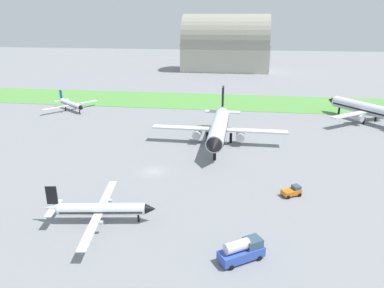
% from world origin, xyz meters
% --- Properties ---
extents(ground_plane, '(600.00, 600.00, 0.00)m').
position_xyz_m(ground_plane, '(0.00, 0.00, 0.00)').
color(ground_plane, gray).
extents(grass_taxiway_strip, '(360.00, 28.00, 0.08)m').
position_xyz_m(grass_taxiway_strip, '(0.00, 69.09, 0.04)').
color(grass_taxiway_strip, '#549342').
rests_on(grass_taxiway_strip, ground_plane).
extents(airplane_midfield_jet, '(35.54, 34.81, 12.58)m').
position_xyz_m(airplane_midfield_jet, '(12.85, 20.14, 4.53)').
color(airplane_midfield_jet, silver).
rests_on(airplane_midfield_jet, ground_plane).
extents(airplane_parked_jet_far, '(27.32, 27.68, 11.49)m').
position_xyz_m(airplane_parked_jet_far, '(58.43, 47.07, 4.14)').
color(airplane_parked_jet_far, silver).
rests_on(airplane_parked_jet_far, ground_plane).
extents(airplane_foreground_turboprop, '(18.46, 21.49, 6.46)m').
position_xyz_m(airplane_foreground_turboprop, '(-3.72, -20.75, 2.36)').
color(airplane_foreground_turboprop, silver).
rests_on(airplane_foreground_turboprop, ground_plane).
extents(airplane_taxiing_turboprop, '(15.50, 17.45, 6.29)m').
position_xyz_m(airplane_taxiing_turboprop, '(-42.20, 48.15, 2.30)').
color(airplane_taxiing_turboprop, white).
rests_on(airplane_taxiing_turboprop, ground_plane).
extents(pushback_tug_near_gate, '(4.02, 3.35, 1.95)m').
position_xyz_m(pushback_tug_near_gate, '(28.64, -7.08, 0.91)').
color(pushback_tug_near_gate, orange).
rests_on(pushback_tug_near_gate, ground_plane).
extents(fuel_truck_midfield, '(6.75, 5.58, 3.29)m').
position_xyz_m(fuel_truck_midfield, '(19.40, -27.31, 1.58)').
color(fuel_truck_midfield, '#334FB2').
rests_on(fuel_truck_midfield, ground_plane).
extents(hangar_distant, '(52.55, 28.10, 33.32)m').
position_xyz_m(hangar_distant, '(7.35, 155.92, 15.39)').
color(hangar_distant, '#B2AD9E').
rests_on(hangar_distant, ground_plane).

